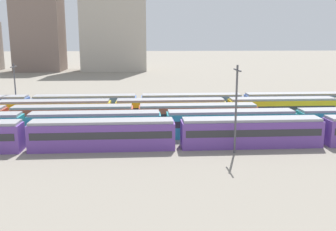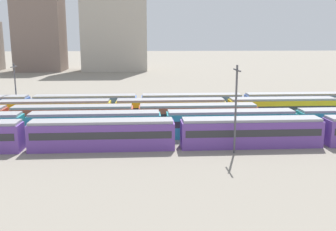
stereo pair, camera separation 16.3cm
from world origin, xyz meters
The scene contains 10 objects.
ground_plane centered at (0.00, 10.40, 0.00)m, with size 600.00×600.00×0.00m, color gray.
train_track_0 centered at (30.70, 0.00, 1.90)m, with size 93.60×3.06×3.75m.
train_track_1 centered at (29.20, 5.20, 1.90)m, with size 93.60×3.06×3.75m.
train_track_2 centered at (6.37, 10.40, 1.90)m, with size 55.80×3.06×3.75m.
train_track_3 centered at (49.82, 15.60, 1.90)m, with size 112.50×3.06×3.75m.
train_track_4 centered at (25.63, 20.80, 1.90)m, with size 93.60×3.06×3.75m.
catenary_pole_0 centered at (27.91, -2.81, 5.90)m, with size 0.24×3.20×10.69m.
catenary_pole_1 centered at (-6.12, 23.76, 5.11)m, with size 0.24×3.20×9.16m.
distant_building_1 centered at (-23.87, 112.50, 15.64)m, with size 18.04×16.27×31.28m, color #7A665B.
distant_building_2 centered at (5.74, 112.50, 22.62)m, with size 25.70×14.92×45.25m, color #B2A899.
Camera 1 is at (16.85, -47.13, 14.05)m, focal length 41.23 mm.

